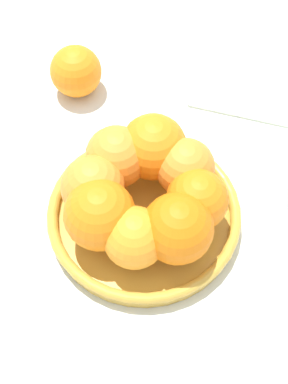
{
  "coord_description": "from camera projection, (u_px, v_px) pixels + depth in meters",
  "views": [
    {
      "loc": [
        -0.31,
        -0.12,
        0.59
      ],
      "look_at": [
        0.0,
        0.0,
        0.07
      ],
      "focal_mm": 50.0,
      "sensor_mm": 36.0,
      "label": 1
    }
  ],
  "objects": [
    {
      "name": "fruit_bowl",
      "position": [
        144.0,
        214.0,
        0.67
      ],
      "size": [
        0.24,
        0.24,
        0.03
      ],
      "color": "gold",
      "rests_on": "ground_plane"
    },
    {
      "name": "stray_orange",
      "position": [
        76.0,
        71.0,
        0.77
      ],
      "size": [
        0.07,
        0.07,
        0.07
      ],
      "primitive_type": "sphere",
      "color": "orange",
      "rests_on": "ground_plane"
    },
    {
      "name": "napkin_folded",
      "position": [
        254.0,
        77.0,
        0.81
      ],
      "size": [
        0.18,
        0.18,
        0.01
      ],
      "primitive_type": "cube",
      "rotation": [
        0.0,
        0.0,
        0.08
      ],
      "color": "silver",
      "rests_on": "ground_plane"
    },
    {
      "name": "orange_pile",
      "position": [
        143.0,
        191.0,
        0.62
      ],
      "size": [
        0.2,
        0.2,
        0.08
      ],
      "color": "orange",
      "rests_on": "fruit_bowl"
    },
    {
      "name": "ground_plane",
      "position": [
        144.0,
        220.0,
        0.68
      ],
      "size": [
        4.0,
        4.0,
        0.0
      ],
      "primitive_type": "plane",
      "color": "silver"
    }
  ]
}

